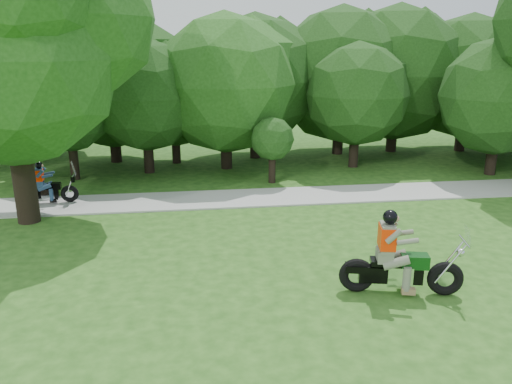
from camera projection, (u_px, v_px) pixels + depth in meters
name	position (u px, v px, depth m)	size (l,w,h in m)	color
ground	(439.00, 297.00, 11.08)	(100.00, 100.00, 0.00)	#234C15
walkway	(335.00, 194.00, 18.67)	(60.00, 2.20, 0.06)	#A8A8A2
tree_line	(324.00, 83.00, 24.06)	(38.63, 12.72, 7.47)	black
big_tree_west	(7.00, 32.00, 14.59)	(8.64, 6.56, 9.96)	black
chopper_motorcycle	(396.00, 263.00, 11.08)	(2.73, 1.07, 1.97)	black
touring_motorcycle	(45.00, 188.00, 17.36)	(1.98, 0.66, 1.51)	black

